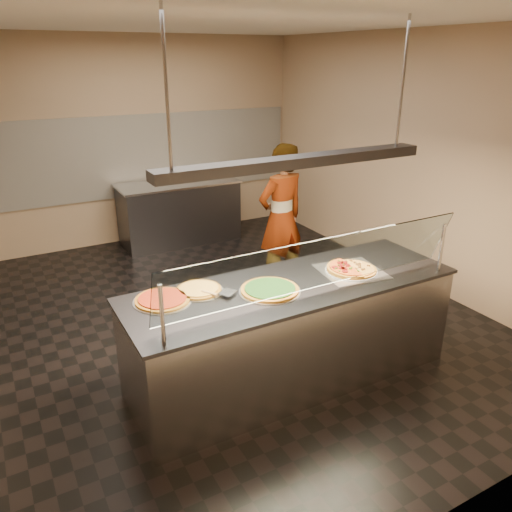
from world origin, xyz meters
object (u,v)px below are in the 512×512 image
pizza_cheese (199,289)px  worker (281,218)px  perforated_tray (351,271)px  pizza_tomato (162,299)px  half_pizza_sausage (360,266)px  sneeze_guard (319,265)px  serving_counter (292,332)px  heat_lamp_housing (297,162)px  prep_table (180,212)px  pizza_spatula (217,292)px  pizza_spinach (270,289)px  half_pizza_pepperoni (342,270)px

pizza_cheese → worker: worker is taller
perforated_tray → pizza_tomato: 1.66m
half_pizza_sausage → pizza_cheese: bearing=168.8°
perforated_tray → sneeze_guard: bearing=-152.2°
serving_counter → sneeze_guard: (0.00, -0.34, 0.76)m
half_pizza_sausage → worker: bearing=82.4°
sneeze_guard → heat_lamp_housing: heat_lamp_housing is taller
sneeze_guard → half_pizza_sausage: (0.69, 0.31, -0.27)m
worker → prep_table: bearing=-85.6°
pizza_spatula → pizza_spinach: bearing=-18.0°
serving_counter → half_pizza_sausage: 0.84m
pizza_spatula → half_pizza_sausage: bearing=-5.7°
serving_counter → pizza_spinach: pizza_spinach is taller
half_pizza_sausage → pizza_cheese: (-1.44, 0.28, -0.01)m
prep_table → worker: size_ratio=1.01×
prep_table → pizza_cheese: bearing=-108.0°
half_pizza_pepperoni → pizza_spatula: (-1.13, 0.13, -0.01)m
pizza_spatula → pizza_cheese: bearing=121.6°
pizza_spinach → pizza_spatula: (-0.41, 0.13, 0.01)m
serving_counter → worker: bearing=61.5°
sneeze_guard → heat_lamp_housing: (-0.00, 0.34, 0.72)m
serving_counter → worker: (0.92, 1.68, 0.42)m
perforated_tray → pizza_tomato: bearing=171.2°
half_pizza_pepperoni → prep_table: (-0.05, 3.88, -0.50)m
sneeze_guard → pizza_spinach: sneeze_guard is taller
sneeze_guard → prep_table: 4.28m
perforated_tray → pizza_cheese: 1.36m
heat_lamp_housing → pizza_tomato: bearing=168.4°
perforated_tray → half_pizza_pepperoni: half_pizza_pepperoni is taller
half_pizza_pepperoni → heat_lamp_housing: heat_lamp_housing is taller
half_pizza_sausage → pizza_tomato: 1.77m
pizza_tomato → prep_table: (1.49, 3.63, -0.48)m
serving_counter → heat_lamp_housing: (0.00, 0.00, 1.48)m
pizza_spinach → heat_lamp_housing: 1.03m
perforated_tray → pizza_spatula: pizza_spatula is taller
half_pizza_pepperoni → worker: (0.44, 1.72, -0.07)m
perforated_tray → pizza_spinach: (-0.83, 0.00, 0.01)m
half_pizza_pepperoni → pizza_cheese: half_pizza_pepperoni is taller
perforated_tray → heat_lamp_housing: size_ratio=0.26×
half_pizza_sausage → heat_lamp_housing: (-0.69, 0.04, 0.99)m
worker → heat_lamp_housing: 2.19m
half_pizza_sausage → prep_table: 3.92m
pizza_cheese → heat_lamp_housing: heat_lamp_housing is taller
pizza_spatula → prep_table: size_ratio=0.15×
sneeze_guard → worker: (0.92, 2.03, -0.34)m
pizza_tomato → heat_lamp_housing: (1.06, -0.22, 1.01)m
prep_table → worker: (0.49, -2.16, 0.42)m
half_pizza_sausage → worker: 1.74m
half_pizza_sausage → pizza_tomato: size_ratio=1.01×
serving_counter → pizza_cheese: (-0.75, 0.25, 0.48)m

